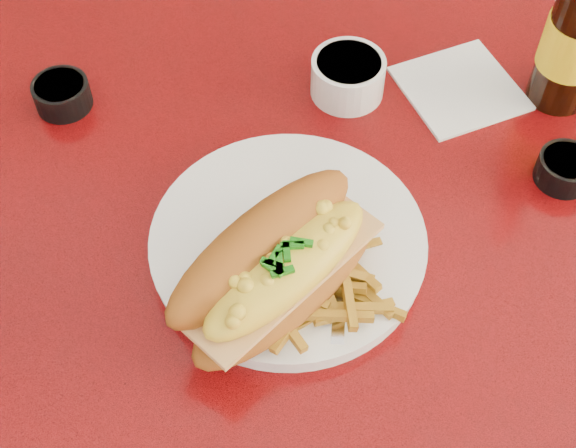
# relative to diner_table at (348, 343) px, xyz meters

# --- Properties ---
(diner_table) EXTENTS (1.23, 0.83, 0.77)m
(diner_table) POSITION_rel_diner_table_xyz_m (0.00, 0.00, 0.00)
(diner_table) COLOR red
(diner_table) RESTS_ON ground
(booth_bench_far) EXTENTS (1.20, 0.51, 0.90)m
(booth_bench_far) POSITION_rel_diner_table_xyz_m (0.00, 0.81, -0.32)
(booth_bench_far) COLOR #9B0A0B
(booth_bench_far) RESTS_ON ground
(dinner_plate) EXTENTS (0.25, 0.25, 0.02)m
(dinner_plate) POSITION_rel_diner_table_xyz_m (-0.07, 0.01, 0.17)
(dinner_plate) COLOR white
(dinner_plate) RESTS_ON diner_table
(mac_hoagie) EXTENTS (0.21, 0.22, 0.09)m
(mac_hoagie) POSITION_rel_diner_table_xyz_m (-0.07, -0.05, 0.22)
(mac_hoagie) COLOR #995218
(mac_hoagie) RESTS_ON dinner_plate
(fries_pile) EXTENTS (0.12, 0.12, 0.03)m
(fries_pile) POSITION_rel_diner_table_xyz_m (-0.03, -0.05, 0.19)
(fries_pile) COLOR #BF8A20
(fries_pile) RESTS_ON dinner_plate
(fork) EXTENTS (0.02, 0.16, 0.00)m
(fork) POSITION_rel_diner_table_xyz_m (-0.02, -0.01, 0.18)
(fork) COLOR #B9B8BD
(fork) RESTS_ON dinner_plate
(gravy_ramekin) EXTENTS (0.09, 0.09, 0.04)m
(gravy_ramekin) POSITION_rel_diner_table_xyz_m (-0.02, 0.21, 0.18)
(gravy_ramekin) COLOR white
(gravy_ramekin) RESTS_ON diner_table
(sauce_cup_left) EXTENTS (0.07, 0.07, 0.03)m
(sauce_cup_left) POSITION_rel_diner_table_xyz_m (-0.31, 0.17, 0.18)
(sauce_cup_left) COLOR black
(sauce_cup_left) RESTS_ON diner_table
(sauce_cup_right) EXTENTS (0.06, 0.06, 0.03)m
(sauce_cup_right) POSITION_rel_diner_table_xyz_m (0.19, 0.11, 0.18)
(sauce_cup_right) COLOR black
(sauce_cup_right) RESTS_ON diner_table
(paper_napkin) EXTENTS (0.15, 0.15, 0.00)m
(paper_napkin) POSITION_rel_diner_table_xyz_m (0.10, 0.23, 0.16)
(paper_napkin) COLOR white
(paper_napkin) RESTS_ON diner_table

